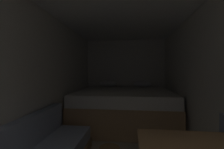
# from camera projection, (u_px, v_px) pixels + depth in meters

# --- Properties ---
(wall_back) EXTENTS (2.35, 0.05, 2.14)m
(wall_back) POSITION_uv_depth(u_px,v_px,m) (125.00, 77.00, 4.74)
(wall_back) COLOR silver
(wall_back) RESTS_ON ground
(wall_left) EXTENTS (0.05, 4.85, 2.14)m
(wall_left) POSITION_uv_depth(u_px,v_px,m) (44.00, 82.00, 2.43)
(wall_left) COLOR silver
(wall_left) RESTS_ON ground
(wall_right) EXTENTS (0.05, 4.85, 2.14)m
(wall_right) POSITION_uv_depth(u_px,v_px,m) (205.00, 83.00, 2.17)
(wall_right) COLOR silver
(wall_right) RESTS_ON ground
(ceiling_slab) EXTENTS (2.35, 4.85, 0.05)m
(ceiling_slab) POSITION_uv_depth(u_px,v_px,m) (120.00, 5.00, 2.28)
(ceiling_slab) COLOR white
(ceiling_slab) RESTS_ON wall_left
(bed) EXTENTS (2.13, 1.90, 0.98)m
(bed) POSITION_uv_depth(u_px,v_px,m) (124.00, 107.00, 3.74)
(bed) COLOR tan
(bed) RESTS_ON ground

